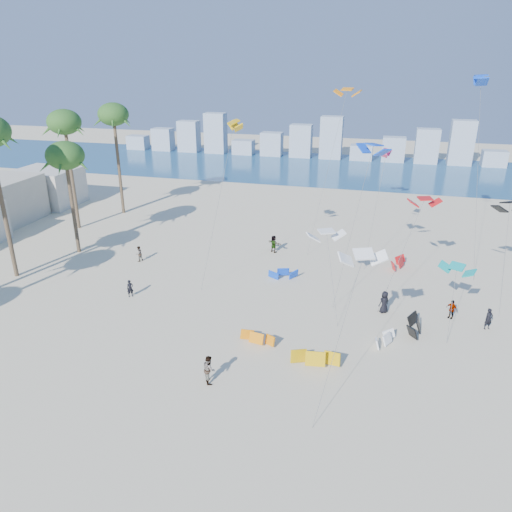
# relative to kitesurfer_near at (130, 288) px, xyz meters

# --- Properties ---
(ground) EXTENTS (220.00, 220.00, 0.00)m
(ground) POSITION_rel_kitesurfer_near_xyz_m (8.00, -14.82, -0.77)
(ground) COLOR beige
(ground) RESTS_ON ground
(ocean) EXTENTS (220.00, 220.00, 0.00)m
(ocean) POSITION_rel_kitesurfer_near_xyz_m (8.00, 57.18, -0.77)
(ocean) COLOR navy
(ocean) RESTS_ON ground
(kitesurfer_near) EXTENTS (0.67, 0.64, 1.54)m
(kitesurfer_near) POSITION_rel_kitesurfer_near_xyz_m (0.00, 0.00, 0.00)
(kitesurfer_near) COLOR black
(kitesurfer_near) RESTS_ON ground
(kitesurfer_mid) EXTENTS (1.10, 1.17, 1.92)m
(kitesurfer_mid) POSITION_rel_kitesurfer_near_xyz_m (10.76, -9.64, 0.19)
(kitesurfer_mid) COLOR gray
(kitesurfer_mid) RESTS_ON ground
(kitesurfers_far) EXTENTS (37.66, 12.34, 1.88)m
(kitesurfers_far) POSITION_rel_kitesurfer_near_xyz_m (17.52, 6.87, 0.10)
(kitesurfers_far) COLOR black
(kitesurfers_far) RESTS_ON ground
(grounded_kites) EXTENTS (14.15, 21.29, 1.07)m
(grounded_kites) POSITION_rel_kitesurfer_near_xyz_m (18.66, 0.87, -0.29)
(grounded_kites) COLOR orange
(grounded_kites) RESTS_ON ground
(flying_kites) EXTENTS (26.53, 32.20, 18.50)m
(flying_kites) POSITION_rel_kitesurfer_near_xyz_m (21.14, 7.14, 10.56)
(flying_kites) COLOR white
(flying_kites) RESTS_ON ground
(distant_skyline) EXTENTS (85.00, 3.00, 8.40)m
(distant_skyline) POSITION_rel_kitesurfer_near_xyz_m (6.81, 67.18, 2.32)
(distant_skyline) COLOR #9EADBF
(distant_skyline) RESTS_ON ground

